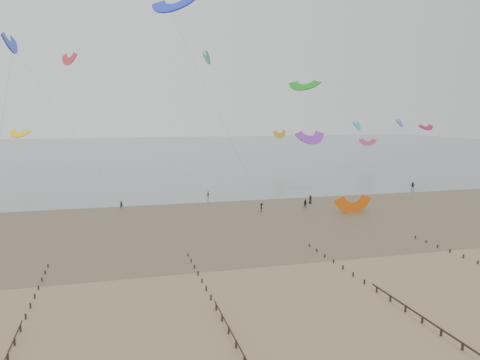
# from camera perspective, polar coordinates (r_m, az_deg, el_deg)

# --- Properties ---
(ground) EXTENTS (500.00, 500.00, 0.00)m
(ground) POSITION_cam_1_polar(r_m,az_deg,el_deg) (58.35, 9.55, -11.49)
(ground) COLOR brown
(ground) RESTS_ON ground
(sea_and_shore) EXTENTS (500.00, 665.00, 0.03)m
(sea_and_shore) POSITION_cam_1_polar(r_m,az_deg,el_deg) (88.59, -2.18, -4.60)
(sea_and_shore) COLOR #475654
(sea_and_shore) RESTS_ON ground
(groynes) EXTENTS (72.16, 50.16, 1.00)m
(groynes) POSITION_cam_1_polar(r_m,az_deg,el_deg) (45.28, 25.05, -17.47)
(groynes) COLOR black
(groynes) RESTS_ON ground
(kitesurfer_lead) EXTENTS (0.61, 0.43, 1.58)m
(kitesurfer_lead) POSITION_cam_1_polar(r_m,az_deg,el_deg) (100.11, -14.27, -2.92)
(kitesurfer_lead) COLOR black
(kitesurfer_lead) RESTS_ON ground
(kitesurfers) EXTENTS (126.61, 20.26, 1.86)m
(kitesurfers) POSITION_cam_1_polar(r_m,az_deg,el_deg) (109.06, 10.54, -1.86)
(kitesurfers) COLOR black
(kitesurfers) RESTS_ON ground
(grounded_kite) EXTENTS (7.46, 6.09, 3.83)m
(grounded_kite) POSITION_cam_1_polar(r_m,az_deg,el_deg) (95.73, 13.57, -3.87)
(grounded_kite) COLOR #E55A0E
(grounded_kite) RESTS_ON ground
(kites_airborne) EXTENTS (229.25, 108.15, 37.76)m
(kites_airborne) POSITION_cam_1_polar(r_m,az_deg,el_deg) (140.43, -10.47, 9.09)
(kites_airborne) COLOR yellow
(kites_airborne) RESTS_ON ground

